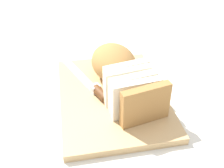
% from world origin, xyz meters
% --- Properties ---
extents(ground_plane, '(3.00, 3.00, 0.00)m').
position_xyz_m(ground_plane, '(0.00, 0.00, 0.00)').
color(ground_plane, silver).
extents(cutting_board, '(0.38, 0.28, 0.02)m').
position_xyz_m(cutting_board, '(0.00, 0.00, 0.01)').
color(cutting_board, tan).
rests_on(cutting_board, ground_plane).
extents(bread_loaf, '(0.29, 0.15, 0.09)m').
position_xyz_m(bread_loaf, '(-0.02, 0.03, 0.06)').
color(bread_loaf, '#A8753D').
rests_on(bread_loaf, cutting_board).
extents(bread_knife, '(0.27, 0.12, 0.02)m').
position_xyz_m(bread_knife, '(-0.03, -0.05, 0.03)').
color(bread_knife, silver).
rests_on(bread_knife, cutting_board).
extents(crumb_near_knife, '(0.01, 0.01, 0.01)m').
position_xyz_m(crumb_near_knife, '(0.01, -0.01, 0.02)').
color(crumb_near_knife, '#A8753D').
rests_on(crumb_near_knife, cutting_board).
extents(crumb_near_loaf, '(0.01, 0.01, 0.01)m').
position_xyz_m(crumb_near_loaf, '(0.00, 0.03, 0.02)').
color(crumb_near_loaf, '#A8753D').
rests_on(crumb_near_loaf, cutting_board).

